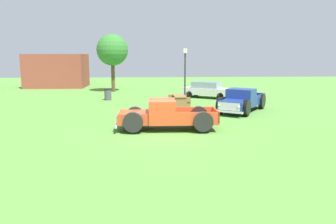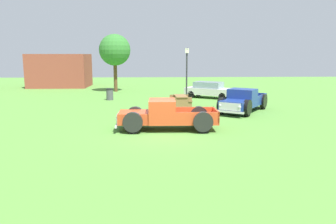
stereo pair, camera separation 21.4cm
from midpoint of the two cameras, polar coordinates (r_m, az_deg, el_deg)
ground_plane at (r=15.96m, az=-1.26°, el=-3.57°), size 80.00×80.00×0.00m
pickup_truck_foreground at (r=16.41m, az=-1.63°, el=-0.62°), size 4.99×2.01×1.52m
pickup_truck_behind_left at (r=21.99m, az=12.12°, el=1.85°), size 4.27×5.11×1.53m
sedan_distant_a at (r=28.91m, az=6.61°, el=3.88°), size 4.45×3.66×1.40m
lamp_post_near at (r=26.18m, az=2.72°, el=6.62°), size 0.36×0.36×4.27m
picnic_table at (r=24.11m, az=1.67°, el=2.19°), size 1.58×1.88×0.78m
trash_can at (r=27.80m, az=-10.55°, el=3.01°), size 0.59×0.59×0.95m
oak_tree_east at (r=34.06m, az=-9.76°, el=10.46°), size 3.14×3.14×5.76m
brick_pavilion at (r=40.73m, az=-18.72°, el=6.78°), size 6.52×4.86×3.79m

